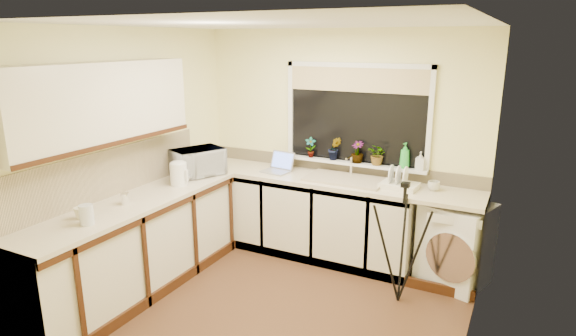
{
  "coord_description": "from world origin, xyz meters",
  "views": [
    {
      "loc": [
        1.85,
        -3.36,
        2.33
      ],
      "look_at": [
        -0.14,
        0.55,
        1.15
      ],
      "focal_mm": 29.83,
      "sensor_mm": 36.0,
      "label": 1
    }
  ],
  "objects_px": {
    "tripod": "(402,243)",
    "microwave": "(198,162)",
    "plant_b": "(335,148)",
    "kettle": "(179,174)",
    "soap_bottle_green": "(405,155)",
    "cup_left": "(81,213)",
    "plant_a": "(311,147)",
    "glass_jug": "(87,215)",
    "steel_jar": "(125,199)",
    "dish_rack": "(399,186)",
    "plant_d": "(378,155)",
    "cup_back": "(434,186)",
    "laptop": "(279,166)",
    "washing_machine": "(455,244)",
    "plant_c": "(357,152)",
    "soap_bottle_clear": "(420,161)"
  },
  "relations": [
    {
      "from": "tripod",
      "to": "microwave",
      "type": "bearing_deg",
      "value": -159.89
    },
    {
      "from": "soap_bottle_clear",
      "to": "plant_d",
      "type": "bearing_deg",
      "value": -178.26
    },
    {
      "from": "dish_rack",
      "to": "cup_left",
      "type": "height_order",
      "value": "cup_left"
    },
    {
      "from": "plant_b",
      "to": "soap_bottle_clear",
      "type": "distance_m",
      "value": 0.93
    },
    {
      "from": "plant_b",
      "to": "cup_back",
      "type": "distance_m",
      "value": 1.14
    },
    {
      "from": "steel_jar",
      "to": "tripod",
      "type": "bearing_deg",
      "value": 24.29
    },
    {
      "from": "plant_a",
      "to": "tripod",
      "type": "bearing_deg",
      "value": -32.01
    },
    {
      "from": "steel_jar",
      "to": "washing_machine",
      "type": "bearing_deg",
      "value": 31.31
    },
    {
      "from": "tripod",
      "to": "plant_a",
      "type": "xyz_separation_m",
      "value": [
        -1.26,
        0.79,
        0.6
      ]
    },
    {
      "from": "tripod",
      "to": "plant_c",
      "type": "xyz_separation_m",
      "value": [
        -0.71,
        0.79,
        0.6
      ]
    },
    {
      "from": "glass_jug",
      "to": "plant_d",
      "type": "xyz_separation_m",
      "value": [
        1.68,
        2.32,
        0.18
      ]
    },
    {
      "from": "steel_jar",
      "to": "dish_rack",
      "type": "bearing_deg",
      "value": 37.42
    },
    {
      "from": "washing_machine",
      "to": "steel_jar",
      "type": "xyz_separation_m",
      "value": [
        -2.65,
        -1.61,
        0.54
      ]
    },
    {
      "from": "microwave",
      "to": "soap_bottle_green",
      "type": "height_order",
      "value": "soap_bottle_green"
    },
    {
      "from": "plant_a",
      "to": "soap_bottle_green",
      "type": "relative_size",
      "value": 0.87
    },
    {
      "from": "plant_d",
      "to": "glass_jug",
      "type": "bearing_deg",
      "value": -126.04
    },
    {
      "from": "plant_d",
      "to": "soap_bottle_clear",
      "type": "relative_size",
      "value": 1.19
    },
    {
      "from": "dish_rack",
      "to": "soap_bottle_green",
      "type": "bearing_deg",
      "value": 98.93
    },
    {
      "from": "tripod",
      "to": "glass_jug",
      "type": "xyz_separation_m",
      "value": [
        -2.17,
        -1.52,
        0.41
      ]
    },
    {
      "from": "cup_back",
      "to": "laptop",
      "type": "bearing_deg",
      "value": -177.98
    },
    {
      "from": "glass_jug",
      "to": "soap_bottle_clear",
      "type": "distance_m",
      "value": 3.16
    },
    {
      "from": "plant_b",
      "to": "steel_jar",
      "type": "bearing_deg",
      "value": -125.14
    },
    {
      "from": "kettle",
      "to": "microwave",
      "type": "bearing_deg",
      "value": 98.33
    },
    {
      "from": "tripod",
      "to": "microwave",
      "type": "relative_size",
      "value": 2.16
    },
    {
      "from": "tripod",
      "to": "glass_jug",
      "type": "bearing_deg",
      "value": -123.48
    },
    {
      "from": "cup_back",
      "to": "plant_b",
      "type": "bearing_deg",
      "value": 171.91
    },
    {
      "from": "steel_jar",
      "to": "cup_left",
      "type": "bearing_deg",
      "value": -96.91
    },
    {
      "from": "plant_a",
      "to": "cup_back",
      "type": "distance_m",
      "value": 1.41
    },
    {
      "from": "dish_rack",
      "to": "soap_bottle_green",
      "type": "xyz_separation_m",
      "value": [
        -0.02,
        0.24,
        0.26
      ]
    },
    {
      "from": "steel_jar",
      "to": "plant_c",
      "type": "bearing_deg",
      "value": 49.39
    },
    {
      "from": "plant_c",
      "to": "soap_bottle_clear",
      "type": "distance_m",
      "value": 0.66
    },
    {
      "from": "tripod",
      "to": "plant_b",
      "type": "relative_size",
      "value": 4.47
    },
    {
      "from": "steel_jar",
      "to": "plant_a",
      "type": "relative_size",
      "value": 0.45
    },
    {
      "from": "laptop",
      "to": "plant_d",
      "type": "height_order",
      "value": "plant_d"
    },
    {
      "from": "plant_b",
      "to": "cup_left",
      "type": "height_order",
      "value": "plant_b"
    },
    {
      "from": "kettle",
      "to": "soap_bottle_green",
      "type": "bearing_deg",
      "value": 29.82
    },
    {
      "from": "washing_machine",
      "to": "soap_bottle_green",
      "type": "relative_size",
      "value": 3.1
    },
    {
      "from": "microwave",
      "to": "tripod",
      "type": "bearing_deg",
      "value": -66.94
    },
    {
      "from": "dish_rack",
      "to": "soap_bottle_green",
      "type": "relative_size",
      "value": 1.35
    },
    {
      "from": "microwave",
      "to": "washing_machine",
      "type": "bearing_deg",
      "value": -54.13
    },
    {
      "from": "dish_rack",
      "to": "soap_bottle_green",
      "type": "height_order",
      "value": "soap_bottle_green"
    },
    {
      "from": "plant_d",
      "to": "soap_bottle_clear",
      "type": "bearing_deg",
      "value": 1.74
    },
    {
      "from": "soap_bottle_green",
      "to": "cup_left",
      "type": "relative_size",
      "value": 2.48
    },
    {
      "from": "tripod",
      "to": "cup_left",
      "type": "bearing_deg",
      "value": -126.3
    },
    {
      "from": "kettle",
      "to": "soap_bottle_clear",
      "type": "height_order",
      "value": "soap_bottle_clear"
    },
    {
      "from": "laptop",
      "to": "plant_d",
      "type": "xyz_separation_m",
      "value": [
        1.07,
        0.21,
        0.21
      ]
    },
    {
      "from": "dish_rack",
      "to": "microwave",
      "type": "xyz_separation_m",
      "value": [
        -2.08,
        -0.51,
        0.12
      ]
    },
    {
      "from": "kettle",
      "to": "steel_jar",
      "type": "xyz_separation_m",
      "value": [
        -0.05,
        -0.68,
        -0.06
      ]
    },
    {
      "from": "dish_rack",
      "to": "plant_c",
      "type": "relative_size",
      "value": 1.5
    },
    {
      "from": "kettle",
      "to": "cup_back",
      "type": "distance_m",
      "value": 2.54
    }
  ]
}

